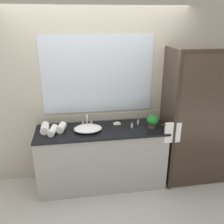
% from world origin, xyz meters
% --- Properties ---
extents(ground_plane, '(8.00, 8.00, 0.00)m').
position_xyz_m(ground_plane, '(0.00, 0.00, 0.00)').
color(ground_plane, '#B7B2A8').
extents(wall_back_with_mirror, '(4.40, 0.06, 2.60)m').
position_xyz_m(wall_back_with_mirror, '(0.00, 0.34, 1.31)').
color(wall_back_with_mirror, '#B2A893').
rests_on(wall_back_with_mirror, ground_plane).
extents(vanity_cabinet, '(1.80, 0.58, 0.90)m').
position_xyz_m(vanity_cabinet, '(0.00, 0.01, 0.45)').
color(vanity_cabinet, '#9E9993').
rests_on(vanity_cabinet, ground_plane).
extents(shower_enclosure, '(1.20, 0.59, 2.00)m').
position_xyz_m(shower_enclosure, '(1.28, -0.19, 1.02)').
color(shower_enclosure, '#2D2319').
rests_on(shower_enclosure, ground_plane).
extents(sink_basin, '(0.38, 0.29, 0.07)m').
position_xyz_m(sink_basin, '(-0.18, -0.01, 0.93)').
color(sink_basin, white).
rests_on(sink_basin, vanity_cabinet).
extents(faucet, '(0.17, 0.14, 0.17)m').
position_xyz_m(faucet, '(-0.18, 0.17, 0.95)').
color(faucet, silver).
rests_on(faucet, vanity_cabinet).
extents(potted_plant, '(0.17, 0.17, 0.18)m').
position_xyz_m(potted_plant, '(0.71, -0.05, 1.00)').
color(potted_plant, '#473828').
rests_on(potted_plant, vanity_cabinet).
extents(soap_dish, '(0.10, 0.07, 0.04)m').
position_xyz_m(soap_dish, '(0.25, 0.15, 0.91)').
color(soap_dish, silver).
rests_on(soap_dish, vanity_cabinet).
extents(amenity_bottle_body_wash, '(0.03, 0.03, 0.07)m').
position_xyz_m(amenity_bottle_body_wash, '(0.55, 0.10, 0.93)').
color(amenity_bottle_body_wash, silver).
rests_on(amenity_bottle_body_wash, vanity_cabinet).
extents(amenity_bottle_shampoo, '(0.03, 0.03, 0.08)m').
position_xyz_m(amenity_bottle_shampoo, '(0.72, 0.18, 0.94)').
color(amenity_bottle_shampoo, '#4C7056').
rests_on(amenity_bottle_shampoo, vanity_cabinet).
extents(amenity_bottle_conditioner, '(0.03, 0.03, 0.08)m').
position_xyz_m(amenity_bottle_conditioner, '(0.43, -0.01, 0.94)').
color(amenity_bottle_conditioner, silver).
rests_on(amenity_bottle_conditioner, vanity_cabinet).
extents(rolled_towel_near_edge, '(0.12, 0.23, 0.11)m').
position_xyz_m(rolled_towel_near_edge, '(-0.76, 0.04, 0.95)').
color(rolled_towel_near_edge, white).
rests_on(rolled_towel_near_edge, vanity_cabinet).
extents(rolled_towel_middle, '(0.13, 0.24, 0.09)m').
position_xyz_m(rolled_towel_middle, '(-0.65, -0.03, 0.95)').
color(rolled_towel_middle, white).
rests_on(rolled_towel_middle, vanity_cabinet).
extents(rolled_towel_far_edge, '(0.14, 0.20, 0.10)m').
position_xyz_m(rolled_towel_far_edge, '(-0.54, 0.03, 0.95)').
color(rolled_towel_far_edge, white).
rests_on(rolled_towel_far_edge, vanity_cabinet).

